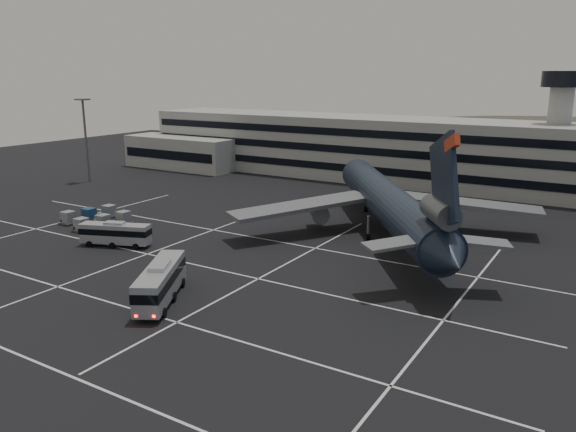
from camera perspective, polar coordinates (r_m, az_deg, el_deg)
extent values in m
plane|color=black|center=(70.98, -12.95, -5.43)|extent=(260.00, 260.00, 0.00)
cube|color=silver|center=(64.75, -19.16, -7.82)|extent=(90.00, 0.25, 0.01)
cube|color=silver|center=(73.71, -10.79, -4.57)|extent=(90.00, 0.25, 0.01)
cube|color=silver|center=(84.05, -4.40, -2.00)|extent=(90.00, 0.25, 0.01)
cube|color=silver|center=(96.90, -23.29, -0.95)|extent=(0.25, 55.00, 0.01)
cube|color=silver|center=(79.04, -13.06, -3.40)|extent=(0.25, 55.00, 0.01)
cube|color=silver|center=(68.16, -2.09, -5.89)|extent=(0.25, 55.00, 0.01)
cube|color=silver|center=(59.75, 16.06, -9.46)|extent=(0.25, 55.00, 0.01)
cube|color=gray|center=(129.43, 9.73, 6.73)|extent=(120.00, 18.00, 14.00)
cube|color=black|center=(121.66, 8.06, 4.66)|extent=(118.00, 0.20, 1.60)
cube|color=black|center=(121.07, 8.13, 6.53)|extent=(118.00, 0.20, 1.60)
cube|color=black|center=(120.64, 8.19, 8.27)|extent=(118.00, 0.20, 1.60)
cube|color=gray|center=(146.24, -10.78, 6.35)|extent=(30.00, 10.00, 8.00)
cylinder|color=gray|center=(122.55, 25.64, 7.02)|extent=(4.40, 4.40, 22.00)
cylinder|color=black|center=(121.92, 26.23, 12.38)|extent=(8.00, 8.00, 3.00)
ellipsoid|color=#38332B|center=(244.77, 5.11, 6.21)|extent=(196.00, 140.00, 32.00)
ellipsoid|color=#38332B|center=(221.09, 26.48, 3.12)|extent=(252.00, 180.00, 44.00)
cylinder|color=slate|center=(132.21, -19.83, 7.13)|extent=(0.50, 0.50, 18.00)
cube|color=slate|center=(131.52, -20.17, 11.06)|extent=(2.40, 2.40, 0.35)
cylinder|color=black|center=(83.41, 10.10, 1.38)|extent=(32.30, 42.42, 5.60)
cone|color=black|center=(108.53, 6.83, 4.46)|extent=(7.17, 6.91, 5.60)
cone|color=black|center=(58.97, 16.20, -4.38)|extent=(7.00, 6.99, 5.04)
cube|color=black|center=(60.34, 15.57, 3.35)|extent=(5.88, 8.02, 10.97)
cube|color=#B23117|center=(58.33, 16.33, 7.12)|extent=(2.32, 2.96, 2.24)
cylinder|color=#595B60|center=(61.48, 15.22, 0.42)|extent=(5.67, 6.46, 2.70)
cube|color=slate|center=(61.63, 11.16, -2.68)|extent=(7.44, 7.69, 0.87)
cube|color=slate|center=(64.29, 18.42, -2.45)|extent=(8.16, 5.91, 0.87)
cube|color=slate|center=(83.45, 1.39, 1.04)|extent=(16.52, 21.48, 1.75)
cylinder|color=#595B60|center=(87.06, 3.17, 0.43)|extent=(5.38, 6.05, 2.70)
cube|color=slate|center=(89.23, 17.59, 1.24)|extent=(22.68, 10.41, 1.75)
cylinder|color=#595B60|center=(91.31, 15.09, 0.60)|extent=(5.38, 6.05, 2.70)
cylinder|color=slate|center=(98.67, 7.93, 1.66)|extent=(0.44, 0.44, 3.00)
cylinder|color=black|center=(99.04, 7.89, 0.73)|extent=(1.04, 1.19, 1.10)
cylinder|color=slate|center=(81.53, 8.16, -1.02)|extent=(0.44, 0.44, 3.00)
cylinder|color=black|center=(81.97, 8.12, -2.13)|extent=(1.04, 1.19, 1.10)
cylinder|color=slate|center=(83.08, 12.48, -0.93)|extent=(0.44, 0.44, 3.00)
cylinder|color=black|center=(83.52, 12.42, -2.02)|extent=(1.04, 1.19, 1.10)
cube|color=#9DA0A5|center=(60.96, -12.83, -6.52)|extent=(8.15, 11.71, 3.24)
cube|color=black|center=(60.83, -12.85, -6.18)|extent=(8.23, 11.79, 1.03)
cube|color=#9DA0A5|center=(60.35, -12.93, -4.90)|extent=(3.09, 3.68, 0.38)
cylinder|color=black|center=(58.27, -15.10, -9.46)|extent=(0.81, 1.08, 1.04)
cylinder|color=black|center=(57.54, -12.49, -9.61)|extent=(0.81, 1.08, 1.04)
cylinder|color=black|center=(61.93, -13.96, -7.94)|extent=(0.81, 1.08, 1.04)
cylinder|color=black|center=(61.24, -11.51, -8.05)|extent=(0.81, 1.08, 1.04)
cylinder|color=black|center=(65.66, -12.96, -6.58)|extent=(0.81, 1.08, 1.04)
cylinder|color=black|center=(65.01, -10.65, -6.68)|extent=(0.81, 1.08, 1.04)
cube|color=#FF0C05|center=(56.38, -15.19, -9.79)|extent=(0.28, 0.21, 0.24)
cube|color=#FF0C05|center=(55.89, -13.48, -9.89)|extent=(0.28, 0.21, 0.24)
cube|color=#9DA0A5|center=(81.94, -17.13, -1.70)|extent=(10.02, 5.66, 2.69)
cube|color=black|center=(81.86, -17.15, -1.48)|extent=(10.09, 5.74, 0.85)
cube|color=#9DA0A5|center=(81.56, -17.21, -0.68)|extent=(3.03, 2.31, 0.31)
cylinder|color=black|center=(79.86, -15.21, -3.03)|extent=(0.91, 0.58, 0.86)
cylinder|color=black|center=(81.79, -14.55, -2.58)|extent=(0.91, 0.58, 0.86)
cylinder|color=black|center=(81.38, -17.42, -2.87)|extent=(0.91, 0.58, 0.86)
cylinder|color=black|center=(83.28, -16.71, -2.43)|extent=(0.91, 0.58, 0.86)
cylinder|color=black|center=(83.01, -19.53, -2.71)|extent=(0.91, 0.58, 0.86)
cylinder|color=black|center=(84.88, -18.80, -2.28)|extent=(0.91, 0.58, 0.86)
cube|color=#BBBBB7|center=(93.01, -18.29, -0.71)|extent=(1.65, 2.61, 1.00)
cube|color=#BBBBB7|center=(92.45, -18.55, -0.39)|extent=(1.35, 1.16, 0.56)
cylinder|color=black|center=(92.86, -18.92, -0.98)|extent=(0.33, 0.65, 0.63)
cylinder|color=black|center=(92.04, -18.36, -1.06)|extent=(0.33, 0.65, 0.63)
cylinder|color=black|center=(94.12, -18.19, -0.72)|extent=(0.33, 0.65, 0.63)
cylinder|color=black|center=(93.32, -17.63, -0.80)|extent=(0.33, 0.65, 0.63)
cube|color=#2D2D30|center=(96.81, -21.37, -0.67)|extent=(2.82, 3.04, 0.20)
cylinder|color=black|center=(96.83, -21.37, -0.71)|extent=(0.11, 0.23, 0.23)
cube|color=gray|center=(96.57, -21.43, -0.09)|extent=(2.21, 2.21, 1.81)
cube|color=#2D2D30|center=(91.62, -20.19, -1.37)|extent=(2.82, 3.04, 0.20)
cylinder|color=black|center=(91.64, -20.18, -1.41)|extent=(0.11, 0.23, 0.23)
cube|color=gray|center=(91.37, -20.24, -0.76)|extent=(2.21, 2.21, 1.81)
cube|color=#2D2D30|center=(97.90, -19.51, -0.34)|extent=(2.82, 3.04, 0.20)
cylinder|color=black|center=(97.92, -19.50, -0.38)|extent=(0.11, 0.23, 0.23)
cube|color=navy|center=(97.67, -19.56, 0.23)|extent=(2.21, 2.21, 1.81)
cube|color=#2D2D30|center=(92.77, -18.23, -1.02)|extent=(2.82, 3.04, 0.20)
cylinder|color=black|center=(92.79, -18.23, -1.06)|extent=(0.11, 0.23, 0.23)
cube|color=gray|center=(92.53, -18.28, -0.42)|extent=(2.21, 2.21, 1.81)
cube|color=#2D2D30|center=(99.10, -17.69, -0.03)|extent=(2.82, 3.04, 0.20)
cylinder|color=black|center=(99.12, -17.68, -0.07)|extent=(0.11, 0.23, 0.23)
cube|color=gray|center=(98.87, -17.73, 0.54)|extent=(2.21, 2.21, 1.81)
cube|color=#2D2D30|center=(94.04, -16.33, -0.67)|extent=(2.82, 3.04, 0.20)
cylinder|color=black|center=(94.05, -16.33, -0.71)|extent=(0.11, 0.23, 0.23)
cube|color=gray|center=(93.79, -16.37, -0.08)|extent=(2.21, 2.21, 1.81)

